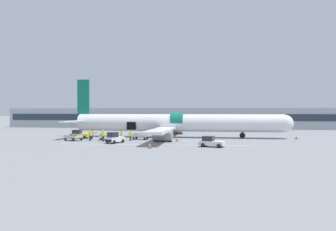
{
  "coord_description": "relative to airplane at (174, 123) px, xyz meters",
  "views": [
    {
      "loc": [
        6.99,
        -47.82,
        4.67
      ],
      "look_at": [
        -0.84,
        3.66,
        4.01
      ],
      "focal_mm": 32.0,
      "sensor_mm": 36.0,
      "label": 1
    }
  ],
  "objects": [
    {
      "name": "airplane",
      "position": [
        0.0,
        0.0,
        0.0
      ],
      "size": [
        40.61,
        31.78,
        10.8
      ],
      "color": "silver",
      "rests_on": "ground_plane"
    },
    {
      "name": "ground_crew_driver",
      "position": [
        -12.49,
        -8.52,
        -1.67
      ],
      "size": [
        0.56,
        0.54,
        1.72
      ],
      "color": "#1E2338",
      "rests_on": "ground_plane"
    },
    {
      "name": "ground_crew_helper",
      "position": [
        -6.05,
        -7.73,
        -1.74
      ],
      "size": [
        0.55,
        0.41,
        1.58
      ],
      "color": "#2D2D33",
      "rests_on": "ground_plane"
    },
    {
      "name": "ground_crew_loader_b",
      "position": [
        -13.26,
        -6.0,
        -1.73
      ],
      "size": [
        0.51,
        0.51,
        1.6
      ],
      "color": "#1E2338",
      "rests_on": "ground_plane"
    },
    {
      "name": "ground_crew_loader_a",
      "position": [
        -7.32,
        -8.32,
        -1.65
      ],
      "size": [
        0.48,
        0.61,
        1.76
      ],
      "color": "#2D2D33",
      "rests_on": "ground_plane"
    },
    {
      "name": "baggage_tug_mid",
      "position": [
        -7.43,
        -11.41,
        -1.87
      ],
      "size": [
        2.43,
        3.28,
        1.66
      ],
      "color": "white",
      "rests_on": "ground_plane"
    },
    {
      "name": "baggage_tug_rear",
      "position": [
        -16.18,
        -4.61,
        -1.93
      ],
      "size": [
        3.28,
        1.96,
        1.48
      ],
      "color": "yellow",
      "rests_on": "ground_plane"
    },
    {
      "name": "baggage_tug_lead",
      "position": [
        6.8,
        -13.99,
        -1.94
      ],
      "size": [
        3.54,
        2.57,
        1.43
      ],
      "color": "silver",
      "rests_on": "ground_plane"
    },
    {
      "name": "baggage_cart_empty",
      "position": [
        -15.2,
        -8.7,
        -2.09
      ],
      "size": [
        3.68,
        2.63,
        1.04
      ],
      "color": "#B7BABF",
      "rests_on": "ground_plane"
    },
    {
      "name": "baggage_cart_queued",
      "position": [
        -4.98,
        -5.1,
        -2.07
      ],
      "size": [
        3.71,
        2.01,
        1.02
      ],
      "color": "silver",
      "rests_on": "ground_plane"
    },
    {
      "name": "safety_cone_engine_left",
      "position": [
        -0.97,
        -16.69,
        -2.21
      ],
      "size": [
        0.52,
        0.52,
        0.77
      ],
      "color": "black",
      "rests_on": "ground_plane"
    },
    {
      "name": "safety_cone_nose",
      "position": [
        21.08,
        -0.44,
        -2.29
      ],
      "size": [
        0.63,
        0.63,
        0.6
      ],
      "color": "black",
      "rests_on": "ground_plane"
    },
    {
      "name": "terminal_strip",
      "position": [
        0.09,
        32.57,
        0.27
      ],
      "size": [
        107.37,
        9.78,
        5.68
      ],
      "color": "#9EA3AD",
      "rests_on": "ground_plane"
    },
    {
      "name": "ground_plane",
      "position": [
        0.09,
        -6.2,
        -2.57
      ],
      "size": [
        500.0,
        500.0,
        0.0
      ],
      "primitive_type": "plane",
      "color": "gray"
    },
    {
      "name": "safety_cone_wingtip",
      "position": [
        1.4,
        -6.99,
        -2.2
      ],
      "size": [
        0.53,
        0.53,
        0.78
      ],
      "color": "black",
      "rests_on": "ground_plane"
    },
    {
      "name": "apron_marking_line",
      "position": [
        -1.32,
        -12.63,
        -2.57
      ],
      "size": [
        27.57,
        1.91,
        0.01
      ],
      "color": "silver",
      "rests_on": "ground_plane"
    },
    {
      "name": "ground_crew_supervisor",
      "position": [
        -10.05,
        -9.15,
        -1.6
      ],
      "size": [
        0.57,
        0.61,
        1.84
      ],
      "color": "#2D2D33",
      "rests_on": "ground_plane"
    },
    {
      "name": "baggage_cart_loading",
      "position": [
        -10.13,
        -6.38,
        -2.13
      ],
      "size": [
        4.05,
        2.49,
        1.0
      ],
      "color": "#B7BABF",
      "rests_on": "ground_plane"
    }
  ]
}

